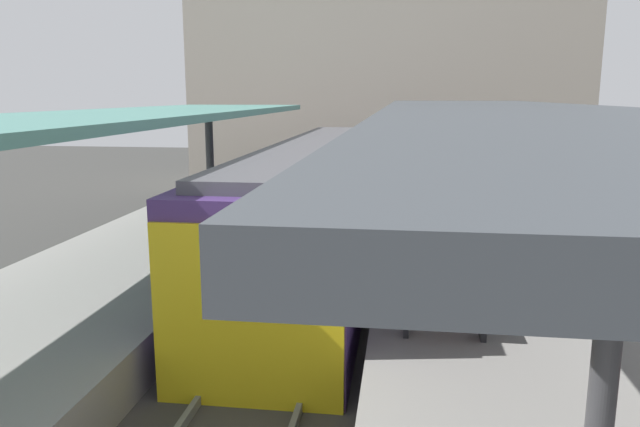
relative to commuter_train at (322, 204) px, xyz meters
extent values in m
plane|color=#383835|center=(0.00, -5.08, -1.73)|extent=(80.00, 80.00, 0.00)
cube|color=gray|center=(-3.80, -5.08, -1.23)|extent=(4.40, 28.00, 1.00)
cube|color=gray|center=(3.80, -5.08, -1.23)|extent=(4.40, 28.00, 1.00)
cube|color=#423F3D|center=(0.00, -5.08, -1.63)|extent=(3.20, 28.00, 0.20)
cube|color=slate|center=(-0.72, -5.08, -1.46)|extent=(0.08, 28.00, 0.14)
cube|color=slate|center=(0.72, -5.08, -1.46)|extent=(0.08, 28.00, 0.14)
cube|color=#472D6B|center=(0.00, 0.03, -0.08)|extent=(2.70, 15.19, 2.90)
cube|color=yellow|center=(0.00, -7.59, -0.23)|extent=(2.65, 0.08, 2.60)
cube|color=black|center=(-1.37, 0.03, 0.27)|extent=(0.04, 13.97, 0.76)
cube|color=black|center=(1.37, 0.03, 0.27)|extent=(0.04, 13.97, 0.76)
cube|color=#515156|center=(0.00, 0.03, 1.47)|extent=(2.16, 14.43, 0.20)
cylinder|color=#333335|center=(-3.80, 2.62, 0.75)|extent=(0.24, 0.24, 2.96)
cube|color=slate|center=(-3.80, -3.68, 2.31)|extent=(4.18, 21.00, 0.16)
cylinder|color=#333335|center=(3.80, -9.98, 0.83)|extent=(0.24, 0.24, 3.11)
cylinder|color=#333335|center=(3.80, 2.62, 0.83)|extent=(0.24, 0.24, 3.11)
cube|color=#3D4247|center=(3.80, -3.68, 2.46)|extent=(4.18, 21.00, 0.16)
cube|color=black|center=(2.14, -6.62, -0.53)|extent=(0.08, 0.32, 0.40)
cube|color=black|center=(3.24, -6.62, -0.53)|extent=(0.08, 0.32, 0.40)
cube|color=maroon|center=(2.69, -6.62, -0.30)|extent=(1.40, 0.40, 0.06)
cube|color=maroon|center=(2.69, -6.44, -0.07)|extent=(1.40, 0.06, 0.40)
cylinder|color=#262628|center=(2.81, -2.94, 0.37)|extent=(0.08, 0.08, 2.20)
cube|color=navy|center=(2.81, -2.94, 1.32)|extent=(0.90, 0.06, 0.32)
cylinder|color=navy|center=(4.27, -5.15, -0.33)|extent=(0.28, 0.28, 0.79)
cylinder|color=#232328|center=(4.27, -5.15, 0.35)|extent=(0.36, 0.36, 0.57)
sphere|color=tan|center=(4.27, -5.15, 0.74)|extent=(0.22, 0.22, 0.22)
cube|color=#A89E8E|center=(1.11, 14.92, 3.77)|extent=(18.00, 6.00, 11.00)
camera|label=1|loc=(2.03, -15.09, 2.75)|focal=33.81mm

